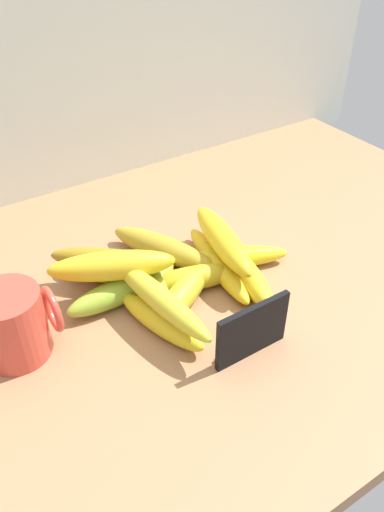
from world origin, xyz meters
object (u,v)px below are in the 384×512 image
Objects in this scene: banana_2 at (236,256)px; banana_7 at (163,248)px; chalkboard_sign at (252,332)px; banana_3 at (160,280)px; banana_1 at (182,295)px; banana_13 at (159,298)px; banana_8 at (246,273)px; banana_12 at (108,260)px; banana_9 at (122,290)px; banana_5 at (161,321)px; banana_10 at (224,240)px; coffee_mug at (15,326)px; banana_11 at (112,266)px; banana_4 at (107,273)px; banana_0 at (193,278)px; banana_6 at (218,264)px.

banana_2 is 12.07cm from banana_7.
banana_3 is (-3.60, 17.69, -2.12)cm from chalkboard_sign.
banana_2 is (12.45, 3.48, -0.24)cm from banana_1.
banana_13 is at bearing -158.28° from banana_1.
banana_13 is (-17.31, -5.42, 3.50)cm from banana_2.
banana_13 is at bearing -162.62° from banana_2.
banana_13 is at bearing -176.78° from banana_8.
banana_12 is (-19.34, 6.35, 3.24)cm from banana_2.
chalkboard_sign is 0.52× the size of banana_13.
banana_5 is at bearing -78.62° from banana_9.
banana_13 is at bearing 124.75° from chalkboard_sign.
banana_12 is at bearing 161.01° from banana_10.
coffee_mug reaches higher than banana_9.
banana_7 is 12.57cm from banana_11.
banana_12 is (0.76, 3.07, -1.26)cm from banana_11.
banana_4 is 1.03× the size of banana_5.
coffee_mug reaches higher than banana_0.
coffee_mug is 0.49× the size of banana_13.
banana_11 is (-2.41, 9.56, 4.47)cm from banana_5.
banana_13 reaches higher than banana_1.
banana_4 is at bearing 24.95° from coffee_mug.
coffee_mug reaches higher than chalkboard_sign.
banana_10 is 16.10cm from banana_13.
banana_13 is (-8.31, -4.42, 3.35)cm from banana_0.
banana_2 is at bearing 17.38° from banana_13.
banana_3 is at bearing 60.38° from banana_13.
banana_4 is at bearing 140.30° from banana_0.
banana_7 is (4.26, 6.42, 0.39)cm from banana_3.
banana_12 is (-10.35, 7.34, 3.10)cm from banana_0.
banana_0 is 12.68cm from banana_11.
banana_6 is at bearing -7.80° from banana_9.
coffee_mug is 16.33cm from banana_9.
banana_11 reaches higher than banana_4.
banana_2 is 0.96× the size of banana_11.
banana_2 is 1.01× the size of banana_9.
banana_8 is (7.57, -12.40, -0.15)cm from banana_7.
banana_1 and banana_8 have the same top height.
coffee_mug is at bearing 177.34° from banana_0.
banana_1 reaches higher than banana_5.
banana_10 is at bearing -5.96° from banana_9.
banana_8 is at bearing -31.48° from banana_12.
banana_3 is at bearing 175.05° from banana_10.
banana_12 is (-15.74, 6.24, 3.29)cm from banana_6.
banana_6 is at bearing -163.19° from banana_10.
banana_5 is 0.89× the size of banana_9.
banana_10 is (1.27, 0.38, 3.82)cm from banana_6.
banana_12 reaches higher than banana_8.
banana_9 is at bearing 7.31° from coffee_mug.
banana_2 is at bearing 19.53° from banana_5.
banana_0 is 0.85× the size of banana_12.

